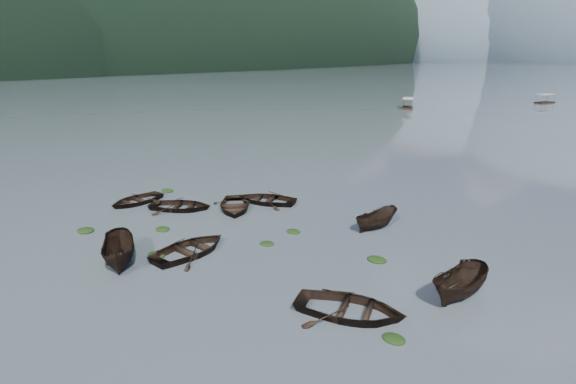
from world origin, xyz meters
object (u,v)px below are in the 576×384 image
Objects in this scene: pontoon_centre at (545,103)px; rowboat_3 at (191,254)px; rowboat_0 at (137,203)px; pontoon_left at (407,108)px.

rowboat_3 is at bearing -67.08° from pontoon_centre.
rowboat_3 is (10.83, -3.66, 0.00)m from rowboat_0.
rowboat_3 is 82.07m from pontoon_left.
rowboat_0 is 0.79× the size of pontoon_left.
rowboat_3 is 0.94× the size of pontoon_centre.
rowboat_0 is 11.44m from rowboat_3.
pontoon_left is (-20.94, 79.35, 0.00)m from rowboat_3.
pontoon_centre is (11.75, 107.12, 0.00)m from rowboat_0.
rowboat_3 is at bearing -18.58° from rowboat_0.
rowboat_0 is 107.77m from pontoon_centre.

